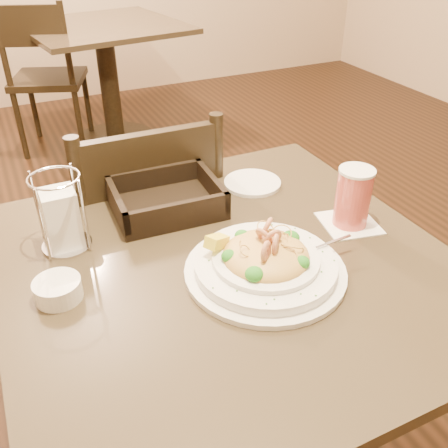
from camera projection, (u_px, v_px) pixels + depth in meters
name	position (u px, v px, depth m)	size (l,w,h in m)	color
main_table	(228.00, 344.00, 1.16)	(0.90, 0.90, 0.76)	black
background_table	(107.00, 64.00, 3.16)	(1.01, 1.01, 0.76)	black
dining_chair_near	(146.00, 244.00, 1.53)	(0.43, 0.43, 0.93)	black
dining_chair_far	(46.00, 74.00, 3.05)	(0.54, 0.54, 0.93)	black
pasta_bowl	(265.00, 262.00, 0.98)	(0.36, 0.32, 0.10)	white
drink_glass	(353.00, 198.00, 1.11)	(0.14, 0.14, 0.14)	white
bread_basket	(167.00, 201.00, 1.19)	(0.26, 0.21, 0.07)	black
napkin_caddy	(62.00, 217.00, 1.03)	(0.11, 0.11, 0.17)	silver
side_plate	(252.00, 183.00, 1.30)	(0.15, 0.15, 0.01)	white
butter_ramekin	(58.00, 290.00, 0.92)	(0.09, 0.09, 0.04)	white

